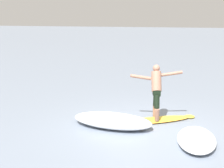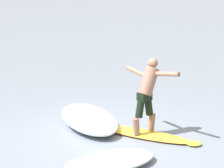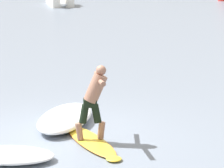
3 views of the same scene
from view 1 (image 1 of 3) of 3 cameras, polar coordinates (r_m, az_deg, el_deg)
The scene contains 5 objects.
ground_plane at distance 8.54m, azimuth 6.22°, elevation -7.91°, with size 200.00×200.00×0.00m, color gray.
surfboard at distance 9.08m, azimuth 8.24°, elevation -6.48°, with size 1.77×2.08×0.21m.
surfer at distance 8.90m, azimuth 8.11°, elevation -0.65°, with size 0.79×1.41×1.53m.
wave_foam_at_tail at distance 8.53m, azimuth 0.06°, elevation -6.69°, with size 1.08×2.23×0.33m.
wave_foam_at_nose at distance 7.69m, azimuth 15.19°, elevation -9.71°, with size 1.86×1.14×0.21m.
Camera 1 is at (-7.77, -2.07, 2.87)m, focal length 50.00 mm.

